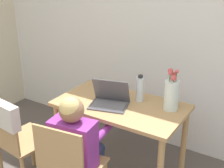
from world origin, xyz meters
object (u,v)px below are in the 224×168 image
at_px(person_seated, 77,140).
at_px(flower_vase, 171,93).
at_px(chair_spare, 12,130).
at_px(water_bottle, 140,89).
at_px(laptop, 110,99).

height_order(person_seated, flower_vase, flower_vase).
height_order(chair_spare, water_bottle, water_bottle).
xyz_separation_m(person_seated, laptop, (0.01, 0.45, 0.16)).
height_order(person_seated, laptop, person_seated).
xyz_separation_m(chair_spare, laptop, (0.60, 0.54, 0.21)).
distance_m(laptop, water_bottle, 0.27).
distance_m(chair_spare, water_bottle, 1.11).
distance_m(laptop, flower_vase, 0.51).
relative_size(person_seated, water_bottle, 4.30).
height_order(laptop, flower_vase, flower_vase).
height_order(flower_vase, water_bottle, flower_vase).
distance_m(chair_spare, laptop, 0.84).
bearing_deg(chair_spare, water_bottle, -129.48).
distance_m(person_seated, water_bottle, 0.70).
xyz_separation_m(chair_spare, person_seated, (0.60, 0.10, 0.05)).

